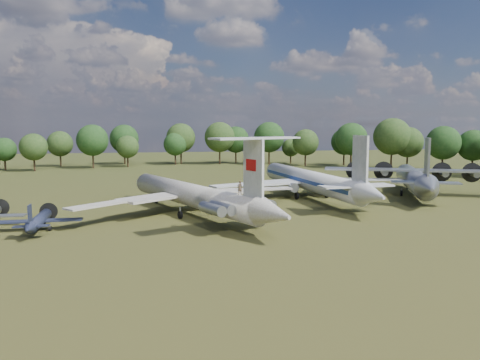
{
  "coord_description": "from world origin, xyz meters",
  "views": [
    {
      "loc": [
        -7.11,
        -69.92,
        12.97
      ],
      "look_at": [
        5.18,
        -4.45,
        5.0
      ],
      "focal_mm": 35.0,
      "sensor_mm": 36.0,
      "label": 1
    }
  ],
  "objects": [
    {
      "name": "an12_transport",
      "position": [
        39.71,
        7.21,
        2.37
      ],
      "size": [
        43.67,
        45.68,
        4.73
      ],
      "primitive_type": null,
      "rotation": [
        0.0,
        0.0,
        -0.4
      ],
      "color": "#A9ADB2",
      "rests_on": "ground"
    },
    {
      "name": "il62_airliner",
      "position": [
        -1.8,
        -3.45,
        2.25
      ],
      "size": [
        50.55,
        56.12,
        4.5
      ],
      "primitive_type": null,
      "rotation": [
        0.0,
        0.0,
        0.4
      ],
      "color": "silver",
      "rests_on": "ground"
    },
    {
      "name": "ground",
      "position": [
        0.0,
        0.0,
        0.0
      ],
      "size": [
        300.0,
        300.0,
        0.0
      ],
      "primitive_type": "plane",
      "color": "#233A13",
      "rests_on": "ground"
    },
    {
      "name": "small_prop_west",
      "position": [
        -20.89,
        -10.43,
        1.0
      ],
      "size": [
        10.23,
        13.79,
        2.0
      ],
      "primitive_type": null,
      "rotation": [
        0.0,
        0.0,
        0.02
      ],
      "color": "black",
      "rests_on": "ground"
    },
    {
      "name": "person_on_il62",
      "position": [
        3.17,
        -15.04,
        5.36
      ],
      "size": [
        0.72,
        0.59,
        1.71
      ],
      "primitive_type": "imported",
      "rotation": [
        0.0,
        0.0,
        3.46
      ],
      "color": "brown",
      "rests_on": "il62_airliner"
    },
    {
      "name": "tu104_jet",
      "position": [
        20.1,
        8.4,
        2.41
      ],
      "size": [
        40.96,
        51.72,
        4.83
      ],
      "primitive_type": null,
      "rotation": [
        0.0,
        0.0,
        0.1
      ],
      "color": "silver",
      "rests_on": "ground"
    }
  ]
}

